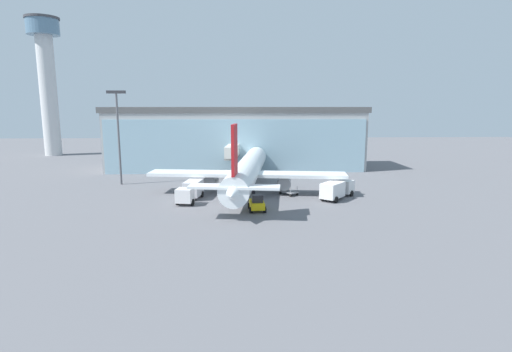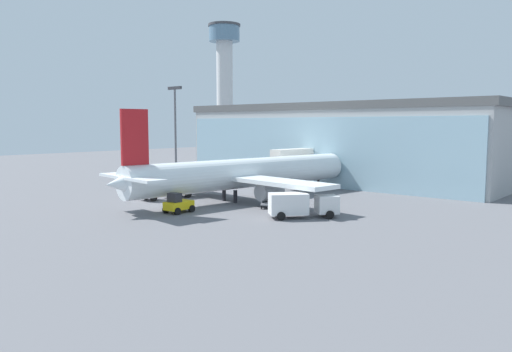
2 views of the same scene
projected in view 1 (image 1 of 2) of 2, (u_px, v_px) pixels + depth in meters
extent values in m
plane|color=slate|center=(234.00, 206.00, 54.99)|extent=(240.00, 240.00, 0.00)
cube|color=#A8A8A8|center=(236.00, 141.00, 87.57)|extent=(54.34, 13.86, 12.23)
cube|color=#98BDCD|center=(237.00, 147.00, 81.06)|extent=(53.08, 1.01, 11.01)
cube|color=#585858|center=(236.00, 110.00, 86.40)|extent=(55.42, 14.14, 1.20)
cube|color=beige|center=(234.00, 150.00, 80.18)|extent=(3.29, 13.75, 2.40)
cube|color=#3F3F47|center=(234.00, 155.00, 80.37)|extent=(3.33, 13.75, 0.30)
cylinder|color=#4C4C51|center=(236.00, 162.00, 85.74)|extent=(0.70, 0.70, 3.69)
cylinder|color=silver|center=(49.00, 97.00, 109.23)|extent=(4.42, 4.42, 32.30)
cylinder|color=slate|center=(43.00, 27.00, 106.08)|extent=(8.28, 8.28, 4.00)
cylinder|color=#3F3F44|center=(42.00, 18.00, 105.68)|extent=(8.70, 8.70, 0.60)
cylinder|color=#59595E|center=(119.00, 140.00, 69.05)|extent=(0.36, 0.36, 15.73)
cube|color=#333338|center=(116.00, 92.00, 67.64)|extent=(3.20, 0.40, 0.50)
cylinder|color=white|center=(248.00, 170.00, 64.08)|extent=(7.97, 35.16, 3.85)
cone|color=white|center=(257.00, 156.00, 81.24)|extent=(4.18, 3.44, 3.85)
cone|color=white|center=(233.00, 193.00, 46.93)|extent=(3.91, 4.38, 3.46)
cube|color=white|center=(247.00, 174.00, 62.43)|extent=(31.08, 7.83, 0.50)
cube|color=white|center=(234.00, 187.00, 47.81)|extent=(11.21, 3.69, 0.30)
cube|color=red|center=(234.00, 150.00, 47.54)|extent=(0.74, 3.22, 6.09)
cylinder|color=gray|center=(211.00, 181.00, 63.62)|extent=(2.47, 3.43, 2.10)
cylinder|color=gray|center=(284.00, 182.00, 62.70)|extent=(2.47, 3.43, 2.10)
cylinder|color=black|center=(239.00, 190.00, 61.95)|extent=(0.50, 0.50, 1.60)
cylinder|color=black|center=(254.00, 190.00, 61.77)|extent=(0.50, 0.50, 1.60)
cylinder|color=black|center=(255.00, 172.00, 78.77)|extent=(0.40, 0.40, 1.60)
cube|color=silver|center=(185.00, 195.00, 55.45)|extent=(2.53, 2.53, 1.90)
cube|color=silver|center=(193.00, 188.00, 59.52)|extent=(2.83, 4.31, 2.20)
cylinder|color=black|center=(193.00, 202.00, 55.48)|extent=(0.44, 0.94, 0.90)
cylinder|color=black|center=(177.00, 202.00, 55.75)|extent=(0.44, 0.94, 0.90)
cylinder|color=black|center=(202.00, 194.00, 60.55)|extent=(0.44, 0.94, 0.90)
cylinder|color=black|center=(188.00, 194.00, 60.83)|extent=(0.44, 0.94, 0.90)
cube|color=silver|center=(345.00, 186.00, 61.55)|extent=(3.10, 3.10, 1.90)
cube|color=white|center=(333.00, 190.00, 58.25)|extent=(4.26, 4.48, 2.20)
cylinder|color=black|center=(338.00, 192.00, 62.38)|extent=(0.81, 0.88, 0.90)
cylinder|color=black|center=(352.00, 193.00, 61.05)|extent=(0.81, 0.88, 0.90)
cylinder|color=black|center=(322.00, 197.00, 58.33)|extent=(0.81, 0.88, 0.90)
cylinder|color=black|center=(336.00, 200.00, 57.00)|extent=(0.81, 0.88, 0.90)
cube|color=gray|center=(289.00, 192.00, 61.95)|extent=(2.95, 3.20, 0.16)
cylinder|color=black|center=(297.00, 194.00, 61.59)|extent=(0.36, 0.42, 0.44)
cylinder|color=gray|center=(297.00, 189.00, 61.45)|extent=(0.08, 0.08, 0.90)
cylinder|color=black|center=(290.00, 195.00, 60.70)|extent=(0.36, 0.42, 0.44)
cylinder|color=gray|center=(290.00, 190.00, 60.56)|extent=(0.08, 0.08, 0.90)
cylinder|color=black|center=(287.00, 192.00, 63.31)|extent=(0.36, 0.42, 0.44)
cylinder|color=gray|center=(287.00, 187.00, 63.17)|extent=(0.08, 0.08, 0.90)
cylinder|color=black|center=(280.00, 193.00, 62.42)|extent=(0.36, 0.42, 0.44)
cylinder|color=gray|center=(280.00, 188.00, 62.28)|extent=(0.08, 0.08, 0.90)
cube|color=yellow|center=(257.00, 204.00, 52.58)|extent=(2.04, 3.33, 0.90)
cube|color=#26262B|center=(257.00, 198.00, 51.79)|extent=(1.47, 1.10, 1.00)
cylinder|color=black|center=(249.00, 206.00, 53.66)|extent=(0.41, 0.82, 0.80)
cylinder|color=black|center=(262.00, 205.00, 53.86)|extent=(0.41, 0.82, 0.80)
cylinder|color=black|center=(251.00, 210.00, 51.47)|extent=(0.41, 0.82, 0.80)
cylinder|color=black|center=(265.00, 210.00, 51.67)|extent=(0.41, 0.82, 0.80)
cone|color=orange|center=(244.00, 202.00, 56.13)|extent=(0.36, 0.36, 0.55)
cone|color=orange|center=(342.00, 193.00, 62.22)|extent=(0.36, 0.36, 0.55)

